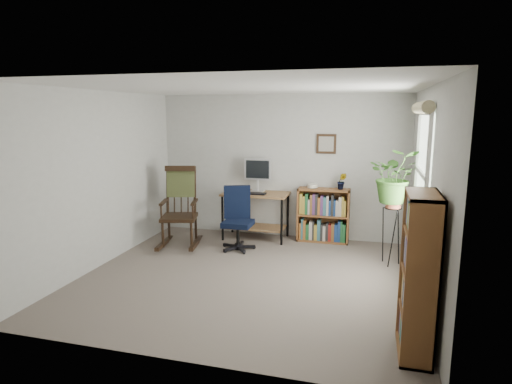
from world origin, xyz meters
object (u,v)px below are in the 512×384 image
(office_chair, at_px, (238,218))
(tall_bookshelf, at_px, (418,275))
(desk, at_px, (256,216))
(rocking_chair, at_px, (179,206))
(low_bookshelf, at_px, (323,215))

(office_chair, bearing_deg, tall_bookshelf, -65.03)
(office_chair, bearing_deg, desk, 60.64)
(desk, relative_size, tall_bookshelf, 0.75)
(rocking_chair, relative_size, tall_bookshelf, 0.89)
(rocking_chair, bearing_deg, desk, 19.13)
(desk, distance_m, tall_bookshelf, 3.80)
(low_bookshelf, bearing_deg, rocking_chair, -159.06)
(office_chair, xyz_separation_m, low_bookshelf, (1.22, 0.78, -0.05))
(rocking_chair, bearing_deg, tall_bookshelf, -49.35)
(low_bookshelf, bearing_deg, desk, -173.87)
(desk, bearing_deg, tall_bookshelf, -52.94)
(office_chair, height_order, tall_bookshelf, tall_bookshelf)
(office_chair, distance_m, rocking_chair, 0.97)
(low_bookshelf, bearing_deg, office_chair, -147.43)
(desk, xyz_separation_m, rocking_chair, (-1.06, -0.71, 0.25))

